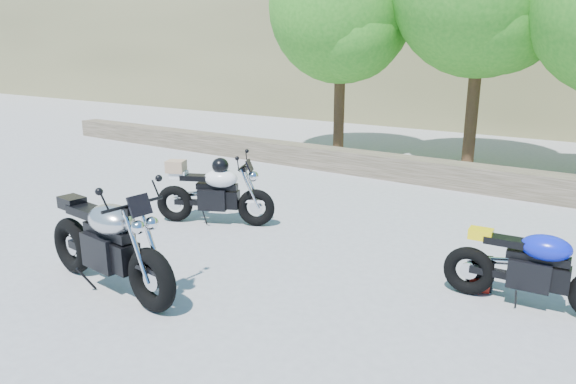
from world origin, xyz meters
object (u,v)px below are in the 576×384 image
(blue_bike, at_px, (533,269))
(backpack, at_px, (480,274))
(white_bike, at_px, (214,192))
(silver_bike, at_px, (108,244))

(blue_bike, xyz_separation_m, backpack, (-0.56, 0.15, -0.26))
(white_bike, height_order, backpack, white_bike)
(silver_bike, bearing_deg, white_bike, 109.37)
(white_bike, xyz_separation_m, blue_bike, (4.67, -0.15, -0.08))
(silver_bike, distance_m, blue_bike, 4.61)
(blue_bike, relative_size, backpack, 4.83)
(white_bike, relative_size, blue_bike, 1.00)
(white_bike, distance_m, backpack, 4.12)
(white_bike, xyz_separation_m, backpack, (4.10, 0.00, -0.34))
(silver_bike, distance_m, white_bike, 2.54)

